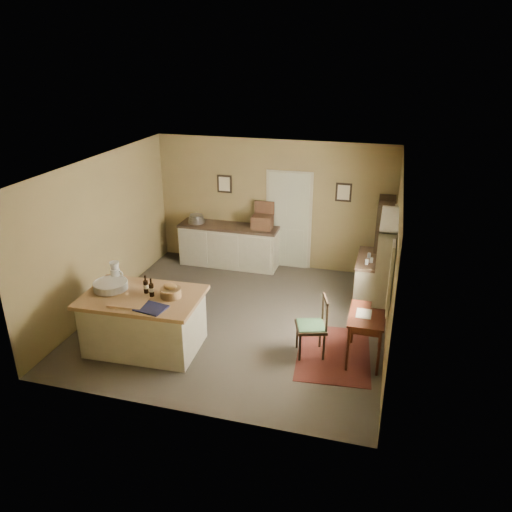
{
  "coord_description": "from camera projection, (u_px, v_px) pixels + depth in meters",
  "views": [
    {
      "loc": [
        2.33,
        -7.27,
        4.37
      ],
      "look_at": [
        0.28,
        0.16,
        1.15
      ],
      "focal_mm": 35.0,
      "sensor_mm": 36.0,
      "label": 1
    }
  ],
  "objects": [
    {
      "name": "window",
      "position": [
        389.0,
        255.0,
        7.35
      ],
      "size": [
        0.25,
        1.99,
        1.12
      ],
      "color": "#C0B79C",
      "rests_on": "ground"
    },
    {
      "name": "framed_prints",
      "position": [
        282.0,
        188.0,
        10.21
      ],
      "size": [
        2.82,
        0.02,
        0.38
      ],
      "color": "black",
      "rests_on": "ground"
    },
    {
      "name": "wall_back",
      "position": [
        273.0,
        204.0,
        10.43
      ],
      "size": [
        5.0,
        0.1,
        2.7
      ],
      "primitive_type": "cube",
      "color": "olive",
      "rests_on": "ground"
    },
    {
      "name": "rug",
      "position": [
        334.0,
        353.0,
        7.71
      ],
      "size": [
        1.24,
        1.69,
        0.01
      ],
      "primitive_type": "cube",
      "rotation": [
        0.0,
        0.0,
        0.09
      ],
      "color": "#531C17",
      "rests_on": "ground"
    },
    {
      "name": "shelving_unit",
      "position": [
        385.0,
        247.0,
        9.42
      ],
      "size": [
        0.31,
        0.82,
        1.81
      ],
      "color": "black",
      "rests_on": "ground"
    },
    {
      "name": "sideboard",
      "position": [
        230.0,
        244.0,
        10.71
      ],
      "size": [
        2.13,
        0.61,
        1.18
      ],
      "color": "#C0B79C",
      "rests_on": "ground"
    },
    {
      "name": "wall_front",
      "position": [
        175.0,
        321.0,
        5.98
      ],
      "size": [
        5.0,
        0.1,
        2.7
      ],
      "primitive_type": "cube",
      "color": "olive",
      "rests_on": "ground"
    },
    {
      "name": "desk_chair",
      "position": [
        311.0,
        327.0,
        7.53
      ],
      "size": [
        0.56,
        0.56,
        0.95
      ],
      "primitive_type": null,
      "rotation": [
        0.0,
        0.0,
        0.3
      ],
      "color": "black",
      "rests_on": "ground"
    },
    {
      "name": "writing_desk",
      "position": [
        367.0,
        320.0,
        7.35
      ],
      "size": [
        0.52,
        0.84,
        0.82
      ],
      "color": "#36150C",
      "rests_on": "ground"
    },
    {
      "name": "ceiling",
      "position": [
        236.0,
        165.0,
        7.68
      ],
      "size": [
        5.0,
        5.0,
        0.0
      ],
      "primitive_type": "plane",
      "color": "silver",
      "rests_on": "wall_back"
    },
    {
      "name": "work_island",
      "position": [
        144.0,
        320.0,
        7.72
      ],
      "size": [
        1.84,
        1.24,
        1.2
      ],
      "rotation": [
        0.0,
        0.0,
        0.04
      ],
      "color": "#C0B79C",
      "rests_on": "ground"
    },
    {
      "name": "wall_left",
      "position": [
        102.0,
        233.0,
        8.82
      ],
      "size": [
        0.1,
        5.0,
        2.7
      ],
      "primitive_type": "cube",
      "color": "olive",
      "rests_on": "ground"
    },
    {
      "name": "right_cabinet",
      "position": [
        373.0,
        281.0,
        9.08
      ],
      "size": [
        0.62,
        1.1,
        0.99
      ],
      "color": "#C0B79C",
      "rests_on": "ground"
    },
    {
      "name": "door",
      "position": [
        289.0,
        220.0,
        10.43
      ],
      "size": [
        0.97,
        0.06,
        2.11
      ],
      "primitive_type": "cube",
      "color": "#BABA9C",
      "rests_on": "ground"
    },
    {
      "name": "ground",
      "position": [
        238.0,
        318.0,
        8.72
      ],
      "size": [
        5.0,
        5.0,
        0.0
      ],
      "primitive_type": "plane",
      "color": "#51493E",
      "rests_on": "ground"
    },
    {
      "name": "wall_right",
      "position": [
        394.0,
        263.0,
        7.59
      ],
      "size": [
        0.1,
        5.0,
        2.7
      ],
      "primitive_type": "cube",
      "color": "olive",
      "rests_on": "ground"
    }
  ]
}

